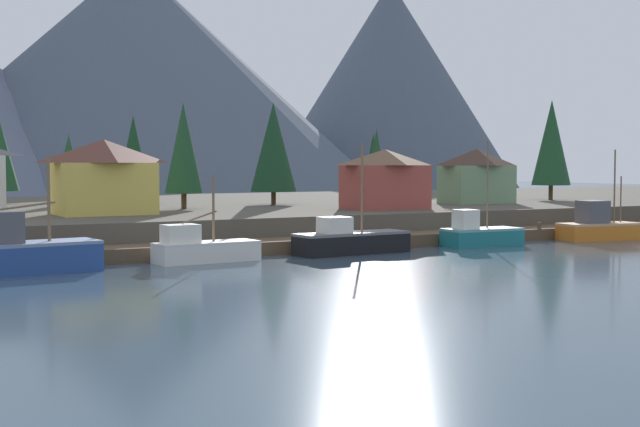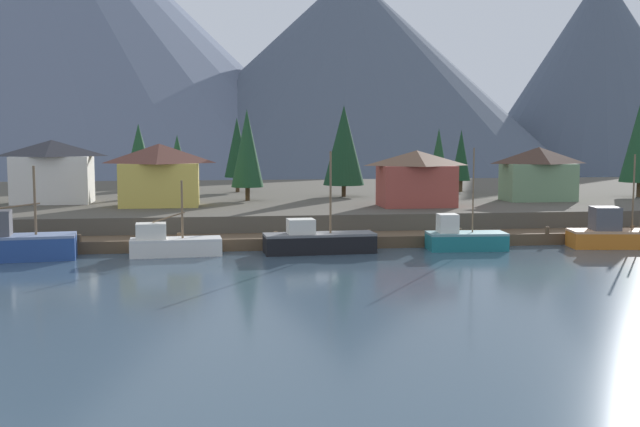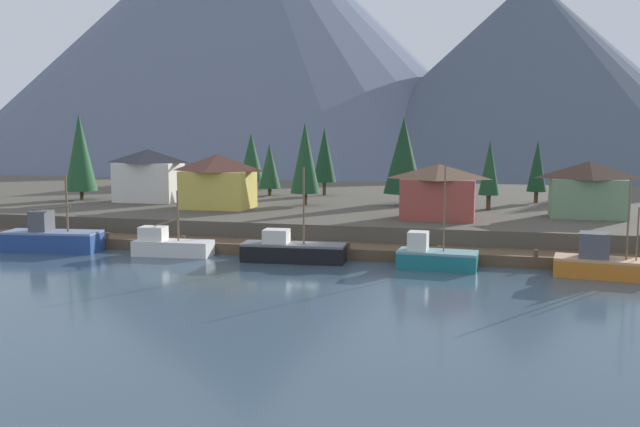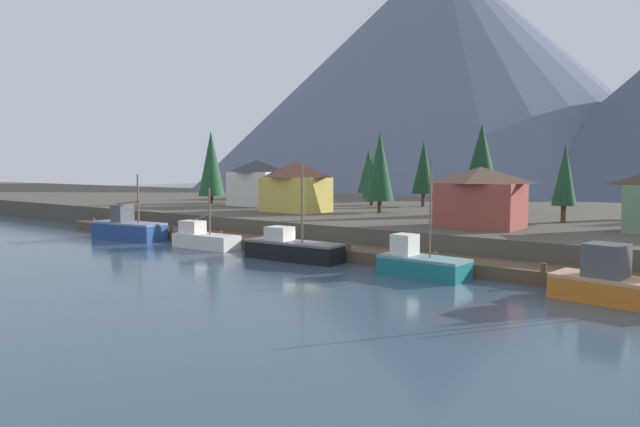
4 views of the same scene
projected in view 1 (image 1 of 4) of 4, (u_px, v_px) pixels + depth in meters
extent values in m
cube|color=#384C5B|center=(240.00, 239.00, 86.03)|extent=(400.00, 400.00, 1.00)
cube|color=brown|center=(333.00, 243.00, 70.29)|extent=(80.00, 4.00, 1.00)
cylinder|color=brown|center=(86.00, 254.00, 58.97)|extent=(0.36, 0.36, 1.60)
cylinder|color=brown|center=(199.00, 248.00, 62.86)|extent=(0.36, 0.36, 1.60)
cylinder|color=brown|center=(299.00, 243.00, 66.75)|extent=(0.36, 0.36, 1.60)
cylinder|color=brown|center=(388.00, 239.00, 70.65)|extent=(0.36, 0.36, 1.60)
cylinder|color=brown|center=(467.00, 235.00, 74.54)|extent=(0.36, 0.36, 1.60)
cylinder|color=brown|center=(539.00, 231.00, 78.44)|extent=(0.36, 0.36, 1.60)
cylinder|color=brown|center=(604.00, 228.00, 82.33)|extent=(0.36, 0.36, 1.60)
cube|color=#4C473D|center=(195.00, 215.00, 96.40)|extent=(400.00, 56.00, 2.50)
cone|color=#475160|center=(134.00, 77.00, 196.42)|extent=(112.43, 112.43, 51.61)
cone|color=#475160|center=(390.00, 86.00, 232.70)|extent=(67.72, 67.72, 54.29)
cube|color=navy|center=(24.00, 260.00, 54.69)|extent=(9.40, 4.11, 1.74)
cube|color=#6C7DA2|center=(24.00, 244.00, 54.64)|extent=(9.40, 4.11, 0.20)
cube|color=#4C4C51|center=(6.00, 227.00, 53.97)|extent=(1.92, 2.15, 1.94)
cylinder|color=brown|center=(49.00, 198.00, 55.42)|extent=(0.20, 0.20, 5.35)
cylinder|color=brown|center=(24.00, 206.00, 54.54)|extent=(3.84, 0.58, 0.55)
cube|color=silver|center=(207.00, 253.00, 61.22)|extent=(7.36, 2.95, 1.20)
cube|color=silver|center=(207.00, 243.00, 61.18)|extent=(7.36, 2.95, 0.20)
cube|color=silver|center=(181.00, 234.00, 60.10)|extent=(2.45, 1.82, 1.26)
cylinder|color=brown|center=(213.00, 208.00, 61.33)|extent=(0.17, 0.17, 4.64)
cylinder|color=brown|center=(199.00, 217.00, 60.79)|extent=(2.59, 0.28, 0.87)
cube|color=black|center=(352.00, 244.00, 66.75)|extent=(9.25, 3.23, 1.43)
cube|color=slate|center=(352.00, 234.00, 66.70)|extent=(9.25, 3.23, 0.20)
cube|color=silver|center=(335.00, 225.00, 65.82)|extent=(2.28, 1.92, 1.21)
cylinder|color=brown|center=(362.00, 187.00, 67.01)|extent=(0.17, 0.17, 6.72)
cube|color=#196B70|center=(482.00, 238.00, 72.89)|extent=(6.69, 3.11, 1.29)
cube|color=#679496|center=(482.00, 229.00, 72.85)|extent=(6.69, 3.11, 0.20)
cube|color=silver|center=(466.00, 219.00, 72.08)|extent=(1.70, 1.76, 1.56)
cylinder|color=brown|center=(488.00, 185.00, 72.87)|extent=(0.13, 0.13, 7.10)
cube|color=#CC6B1E|center=(599.00, 233.00, 78.86)|extent=(7.67, 3.85, 1.32)
cube|color=tan|center=(599.00, 224.00, 78.82)|extent=(7.67, 3.85, 0.20)
cube|color=#4C4C51|center=(593.00, 212.00, 78.49)|extent=(2.50, 2.40, 1.99)
cylinder|color=brown|center=(615.00, 186.00, 79.21)|extent=(0.14, 0.14, 6.50)
cylinder|color=brown|center=(621.00, 199.00, 79.53)|extent=(0.12, 0.12, 4.13)
cube|color=#9E4238|center=(385.00, 187.00, 83.54)|extent=(7.30, 4.83, 4.12)
pyramid|color=brown|center=(385.00, 157.00, 83.38)|extent=(7.66, 5.07, 1.51)
cube|color=gold|center=(104.00, 189.00, 74.44)|extent=(7.72, 5.48, 4.35)
pyramid|color=brown|center=(104.00, 151.00, 74.27)|extent=(8.10, 5.76, 1.96)
cube|color=#6B8E66|center=(477.00, 185.00, 95.14)|extent=(7.49, 4.19, 4.06)
pyramid|color=#422D23|center=(477.00, 157.00, 94.98)|extent=(7.87, 4.39, 1.80)
cylinder|color=#4C3823|center=(134.00, 195.00, 94.57)|extent=(0.50, 0.50, 1.88)
cone|color=#14381E|center=(133.00, 151.00, 94.31)|extent=(3.25, 3.25, 7.49)
cylinder|color=#4C3823|center=(373.00, 194.00, 105.34)|extent=(0.50, 0.50, 1.43)
cone|color=#14381E|center=(373.00, 161.00, 105.12)|extent=(2.41, 2.41, 6.41)
cylinder|color=#4C3823|center=(184.00, 201.00, 83.60)|extent=(0.50, 0.50, 1.50)
cone|color=#194223|center=(183.00, 148.00, 83.32)|extent=(3.54, 3.54, 8.49)
cylinder|color=#4C3823|center=(70.00, 201.00, 89.17)|extent=(0.50, 0.50, 1.03)
cone|color=#194223|center=(69.00, 165.00, 88.96)|extent=(3.06, 3.06, 6.18)
cylinder|color=#4C3823|center=(274.00, 198.00, 92.56)|extent=(0.50, 0.50, 1.38)
cone|color=#14381E|center=(273.00, 147.00, 92.27)|extent=(4.80, 4.80, 9.24)
cylinder|color=#4C3823|center=(1.00, 198.00, 93.04)|extent=(0.50, 0.50, 1.42)
cone|color=#194223|center=(1.00, 156.00, 92.80)|extent=(3.71, 3.71, 7.25)
cylinder|color=#4C3823|center=(376.00, 196.00, 94.12)|extent=(0.50, 0.50, 1.76)
cone|color=#194223|center=(376.00, 158.00, 93.90)|extent=(2.35, 2.35, 6.18)
cylinder|color=#4C3823|center=(551.00, 192.00, 104.50)|extent=(0.50, 0.50, 1.76)
cone|color=#194223|center=(551.00, 143.00, 104.17)|extent=(4.52, 4.52, 9.98)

